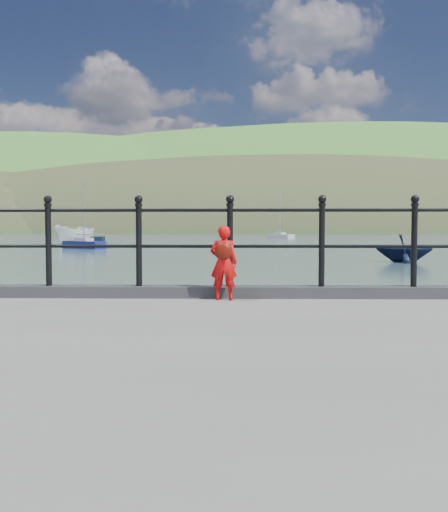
{
  "coord_description": "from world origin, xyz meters",
  "views": [
    {
      "loc": [
        0.67,
        -7.24,
        1.92
      ],
      "look_at": [
        0.52,
        -0.2,
        1.55
      ],
      "focal_mm": 38.0,
      "sensor_mm": 36.0,
      "label": 1
    }
  ],
  "objects_px": {
    "launch_white": "(74,235)",
    "sailboat_deep": "(280,236)",
    "child": "(224,262)",
    "sailboat_left": "(86,239)",
    "launch_navy": "(404,248)",
    "sailboat_port": "(84,245)",
    "railing": "(184,235)"
  },
  "relations": [
    {
      "from": "child",
      "to": "launch_white",
      "type": "relative_size",
      "value": 0.17
    },
    {
      "from": "railing",
      "to": "sailboat_port",
      "type": "xyz_separation_m",
      "value": [
        -13.08,
        41.71,
        -1.48
      ]
    },
    {
      "from": "launch_white",
      "to": "sailboat_port",
      "type": "bearing_deg",
      "value": -42.02
    },
    {
      "from": "launch_navy",
      "to": "sailboat_left",
      "type": "relative_size",
      "value": 0.4
    },
    {
      "from": "railing",
      "to": "sailboat_port",
      "type": "bearing_deg",
      "value": 107.41
    },
    {
      "from": "sailboat_deep",
      "to": "sailboat_port",
      "type": "relative_size",
      "value": 1.34
    },
    {
      "from": "launch_white",
      "to": "sailboat_left",
      "type": "height_order",
      "value": "sailboat_left"
    },
    {
      "from": "launch_white",
      "to": "sailboat_left",
      "type": "relative_size",
      "value": 0.78
    },
    {
      "from": "launch_navy",
      "to": "sailboat_deep",
      "type": "xyz_separation_m",
      "value": [
        -1.04,
        70.62,
        -0.44
      ]
    },
    {
      "from": "railing",
      "to": "sailboat_deep",
      "type": "bearing_deg",
      "value": 84.54
    },
    {
      "from": "sailboat_deep",
      "to": "sailboat_port",
      "type": "height_order",
      "value": "sailboat_deep"
    },
    {
      "from": "launch_white",
      "to": "sailboat_port",
      "type": "relative_size",
      "value": 0.87
    },
    {
      "from": "launch_navy",
      "to": "sailboat_port",
      "type": "height_order",
      "value": "sailboat_port"
    },
    {
      "from": "launch_white",
      "to": "sailboat_deep",
      "type": "relative_size",
      "value": 0.65
    },
    {
      "from": "launch_white",
      "to": "launch_navy",
      "type": "xyz_separation_m",
      "value": [
        26.85,
        -28.48,
        -0.32
      ]
    },
    {
      "from": "launch_white",
      "to": "sailboat_left",
      "type": "xyz_separation_m",
      "value": [
        -3.26,
        16.09,
        -0.76
      ]
    },
    {
      "from": "child",
      "to": "railing",
      "type": "bearing_deg",
      "value": -21.94
    },
    {
      "from": "railing",
      "to": "child",
      "type": "bearing_deg",
      "value": -26.38
    },
    {
      "from": "sailboat_port",
      "to": "sailboat_left",
      "type": "height_order",
      "value": "sailboat_left"
    },
    {
      "from": "railing",
      "to": "launch_navy",
      "type": "xyz_separation_m",
      "value": [
        9.99,
        22.99,
        -1.04
      ]
    },
    {
      "from": "sailboat_deep",
      "to": "launch_white",
      "type": "bearing_deg",
      "value": -70.78
    },
    {
      "from": "sailboat_port",
      "to": "launch_navy",
      "type": "bearing_deg",
      "value": -6.08
    },
    {
      "from": "child",
      "to": "sailboat_left",
      "type": "bearing_deg",
      "value": -68.62
    },
    {
      "from": "sailboat_port",
      "to": "launch_white",
      "type": "bearing_deg",
      "value": 144.21
    },
    {
      "from": "launch_navy",
      "to": "sailboat_left",
      "type": "xyz_separation_m",
      "value": [
        -30.11,
        44.57,
        -0.44
      ]
    },
    {
      "from": "sailboat_deep",
      "to": "child",
      "type": "bearing_deg",
      "value": -44.42
    },
    {
      "from": "sailboat_left",
      "to": "sailboat_port",
      "type": "bearing_deg",
      "value": -73.03
    },
    {
      "from": "railing",
      "to": "launch_navy",
      "type": "relative_size",
      "value": 6.11
    },
    {
      "from": "launch_white",
      "to": "launch_navy",
      "type": "height_order",
      "value": "launch_white"
    },
    {
      "from": "launch_white",
      "to": "sailboat_port",
      "type": "distance_m",
      "value": 10.49
    },
    {
      "from": "sailboat_deep",
      "to": "sailboat_left",
      "type": "xyz_separation_m",
      "value": [
        -29.07,
        -26.05,
        -0.0
      ]
    },
    {
      "from": "sailboat_port",
      "to": "child",
      "type": "bearing_deg",
      "value": -39.06
    }
  ]
}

